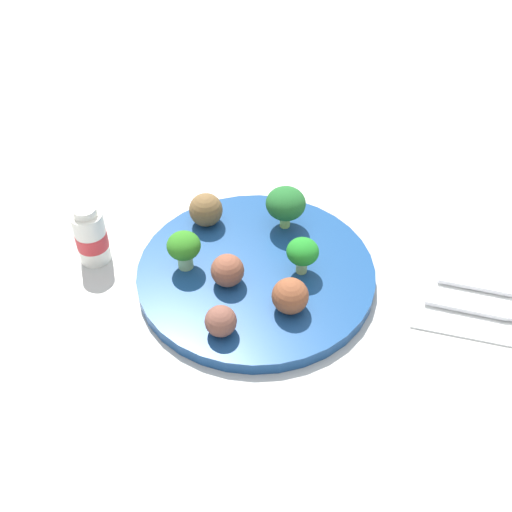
# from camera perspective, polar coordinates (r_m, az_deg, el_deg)

# --- Properties ---
(ground_plane) EXTENTS (4.00, 4.00, 0.00)m
(ground_plane) POSITION_cam_1_polar(r_m,az_deg,el_deg) (0.73, -0.00, -2.05)
(ground_plane) COLOR #B2B2AD
(plate) EXTENTS (0.28, 0.28, 0.02)m
(plate) POSITION_cam_1_polar(r_m,az_deg,el_deg) (0.72, -0.00, -1.61)
(plate) COLOR navy
(plate) RESTS_ON ground_plane
(broccoli_floret_near_rim) EXTENTS (0.04, 0.04, 0.05)m
(broccoli_floret_near_rim) POSITION_cam_1_polar(r_m,az_deg,el_deg) (0.71, -6.73, 0.81)
(broccoli_floret_near_rim) COLOR #97C283
(broccoli_floret_near_rim) RESTS_ON plate
(broccoli_floret_front_right) EXTENTS (0.04, 0.04, 0.05)m
(broccoli_floret_front_right) POSITION_cam_1_polar(r_m,az_deg,el_deg) (0.70, 4.36, 0.32)
(broccoli_floret_front_right) COLOR #A0BB6F
(broccoli_floret_front_right) RESTS_ON plate
(broccoli_floret_back_left) EXTENTS (0.05, 0.05, 0.06)m
(broccoli_floret_back_left) POSITION_cam_1_polar(r_m,az_deg,el_deg) (0.75, 2.78, 4.86)
(broccoli_floret_back_left) COLOR #9FCF69
(broccoli_floret_back_left) RESTS_ON plate
(meatball_front_left) EXTENTS (0.04, 0.04, 0.04)m
(meatball_front_left) POSITION_cam_1_polar(r_m,az_deg,el_deg) (0.69, -2.68, -1.36)
(meatball_front_left) COLOR brown
(meatball_front_left) RESTS_ON plate
(meatball_far_rim) EXTENTS (0.04, 0.04, 0.04)m
(meatball_far_rim) POSITION_cam_1_polar(r_m,az_deg,el_deg) (0.66, 3.20, -3.74)
(meatball_far_rim) COLOR brown
(meatball_far_rim) RESTS_ON plate
(meatball_mid_right) EXTENTS (0.03, 0.03, 0.03)m
(meatball_mid_right) POSITION_cam_1_polar(r_m,az_deg,el_deg) (0.64, -3.30, -6.08)
(meatball_mid_right) COLOR brown
(meatball_mid_right) RESTS_ON plate
(meatball_mid_left) EXTENTS (0.04, 0.04, 0.04)m
(meatball_mid_left) POSITION_cam_1_polar(r_m,az_deg,el_deg) (0.77, -4.69, 4.31)
(meatball_mid_left) COLOR brown
(meatball_mid_left) RESTS_ON plate
(napkin) EXTENTS (0.17, 0.13, 0.01)m
(napkin) POSITION_cam_1_polar(r_m,az_deg,el_deg) (0.75, 20.94, -4.02)
(napkin) COLOR white
(napkin) RESTS_ON ground_plane
(fork) EXTENTS (0.12, 0.02, 0.01)m
(fork) POSITION_cam_1_polar(r_m,az_deg,el_deg) (0.76, 21.59, -2.90)
(fork) COLOR silver
(fork) RESTS_ON napkin
(knife) EXTENTS (0.15, 0.02, 0.01)m
(knife) POSITION_cam_1_polar(r_m,az_deg,el_deg) (0.73, 21.60, -4.86)
(knife) COLOR silver
(knife) RESTS_ON napkin
(yogurt_bottle) EXTENTS (0.04, 0.04, 0.08)m
(yogurt_bottle) POSITION_cam_1_polar(r_m,az_deg,el_deg) (0.76, -15.11, 1.77)
(yogurt_bottle) COLOR white
(yogurt_bottle) RESTS_ON ground_plane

